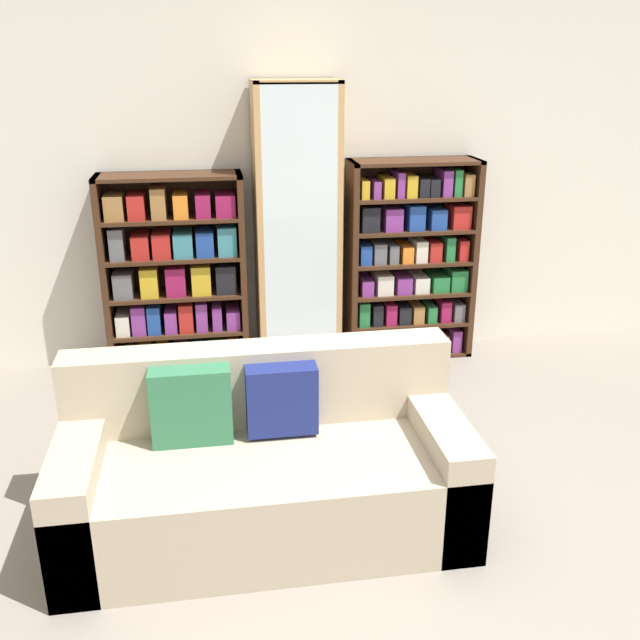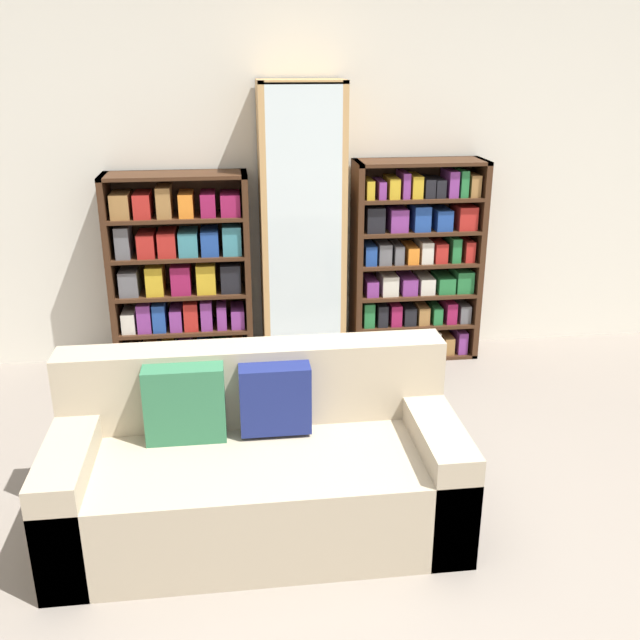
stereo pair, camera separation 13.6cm
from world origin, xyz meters
name	(u,v)px [view 2 (the right image)]	position (x,y,z in m)	size (l,w,h in m)	color
ground_plane	(415,604)	(0.00, 0.00, 0.00)	(16.00, 16.00, 0.00)	gray
wall_back	(326,166)	(0.00, 2.72, 1.35)	(6.70, 0.06, 2.70)	silver
couch	(257,469)	(-0.60, 0.62, 0.29)	(1.81, 0.80, 0.80)	tan
bookshelf_left	(181,277)	(-1.02, 2.51, 0.66)	(0.94, 0.32, 1.35)	#3D2314
display_cabinet	(302,229)	(-0.19, 2.50, 0.97)	(0.56, 0.36, 1.93)	tan
bookshelf_right	(416,263)	(0.62, 2.51, 0.70)	(0.90, 0.32, 1.41)	#3D2314
wine_bottle	(383,368)	(0.27, 1.92, 0.16)	(0.07, 0.07, 0.40)	#143819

